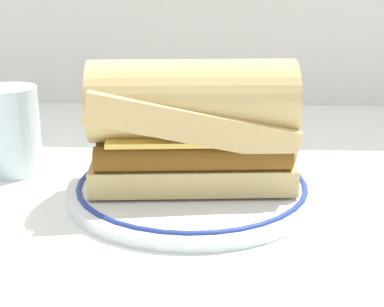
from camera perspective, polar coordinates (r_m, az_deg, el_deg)
ground_plane at (r=0.58m, az=2.34°, el=-4.96°), size 1.50×1.50×0.00m
plate at (r=0.60m, az=0.00°, el=-3.35°), size 0.26×0.26×0.01m
sausage_sandwich at (r=0.58m, az=0.00°, el=3.03°), size 0.21×0.11×0.13m
drinking_glass at (r=0.68m, az=-17.37°, el=1.63°), size 0.06×0.06×0.10m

